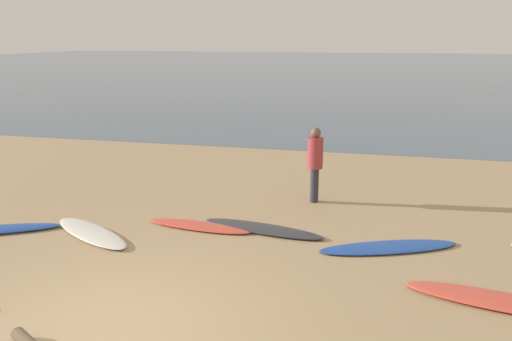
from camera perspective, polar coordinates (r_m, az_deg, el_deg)
ground_plane at (r=15.87m, az=1.79°, el=1.18°), size 120.00×120.00×0.20m
ocean_water at (r=66.30m, az=11.16°, el=11.28°), size 140.00×100.00×0.01m
surfboard_2 at (r=10.15m, az=-17.71°, el=-6.55°), size 2.20×1.63×0.09m
surfboard_3 at (r=10.09m, az=-6.29°, el=-6.09°), size 2.15×0.70×0.07m
surfboard_4 at (r=9.88m, az=0.72°, el=-6.42°), size 2.49×0.97×0.09m
surfboard_5 at (r=9.37m, az=14.41°, el=-8.19°), size 2.53×1.50×0.06m
surfboard_6 at (r=8.09m, az=25.08°, el=-12.85°), size 2.53×1.06×0.09m
person_1 at (r=11.37m, az=6.54°, el=1.30°), size 0.34×0.34×1.67m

